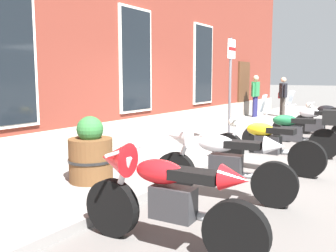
# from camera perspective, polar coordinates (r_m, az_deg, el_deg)

# --- Properties ---
(ground_plane) EXTENTS (140.00, 140.00, 0.00)m
(ground_plane) POSITION_cam_1_polar(r_m,az_deg,el_deg) (7.97, 10.63, -4.89)
(ground_plane) COLOR #565451
(sidewalk) EXTENTS (27.01, 2.71, 0.12)m
(sidewalk) POSITION_cam_1_polar(r_m,az_deg,el_deg) (8.55, 2.22, -3.50)
(sidewalk) COLOR slate
(sidewalk) RESTS_ON ground_plane
(motorcycle_red_sport) EXTENTS (0.62, 2.01, 1.04)m
(motorcycle_red_sport) POSITION_cam_1_polar(r_m,az_deg,el_deg) (3.70, -0.97, -10.40)
(motorcycle_red_sport) COLOR black
(motorcycle_red_sport) RESTS_ON ground_plane
(motorcycle_white_sport) EXTENTS (0.63, 2.03, 1.04)m
(motorcycle_white_sport) POSITION_cam_1_polar(r_m,az_deg,el_deg) (5.20, 7.53, -5.11)
(motorcycle_white_sport) COLOR black
(motorcycle_white_sport) RESTS_ON ground_plane
(motorcycle_yellow_naked) EXTENTS (0.62, 2.12, 0.95)m
(motorcycle_yellow_naked) POSITION_cam_1_polar(r_m,az_deg,el_deg) (6.92, 14.63, -2.89)
(motorcycle_yellow_naked) COLOR black
(motorcycle_yellow_naked) RESTS_ON ground_plane
(motorcycle_green_touring) EXTENTS (0.68, 2.04, 1.32)m
(motorcycle_green_touring) POSITION_cam_1_polar(r_m,az_deg,el_deg) (8.39, 18.98, -0.74)
(motorcycle_green_touring) COLOR black
(motorcycle_green_touring) RESTS_ON ground_plane
(motorcycle_silver_touring) EXTENTS (0.62, 2.10, 1.35)m
(motorcycle_silver_touring) POSITION_cam_1_polar(r_m,az_deg,el_deg) (9.98, 22.14, 0.46)
(motorcycle_silver_touring) COLOR black
(motorcycle_silver_touring) RESTS_ON ground_plane
(motorcycle_black_naked) EXTENTS (0.62, 2.01, 0.95)m
(motorcycle_black_naked) POSITION_cam_1_polar(r_m,az_deg,el_deg) (11.68, 23.62, 0.92)
(motorcycle_black_naked) COLOR black
(motorcycle_black_naked) RESTS_ON ground_plane
(pedestrian_striped_shirt) EXTENTS (0.59, 0.22, 1.64)m
(pedestrian_striped_shirt) POSITION_cam_1_polar(r_m,az_deg,el_deg) (15.09, 13.33, 4.88)
(pedestrian_striped_shirt) COLOR #1E1E4C
(pedestrian_striped_shirt) RESTS_ON sidewalk
(pedestrian_dark_jacket) EXTENTS (0.57, 0.47, 1.57)m
(pedestrian_dark_jacket) POSITION_cam_1_polar(r_m,az_deg,el_deg) (15.51, 17.30, 4.62)
(pedestrian_dark_jacket) COLOR #38332D
(pedestrian_dark_jacket) RESTS_ON sidewalk
(parking_sign) EXTENTS (0.36, 0.07, 2.47)m
(parking_sign) POSITION_cam_1_polar(r_m,az_deg,el_deg) (8.75, 9.62, 7.56)
(parking_sign) COLOR #4C4C51
(parking_sign) RESTS_ON sidewalk
(barrel_planter) EXTENTS (0.69, 0.69, 1.00)m
(barrel_planter) POSITION_cam_1_polar(r_m,az_deg,el_deg) (5.75, -11.84, -4.35)
(barrel_planter) COLOR brown
(barrel_planter) RESTS_ON sidewalk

